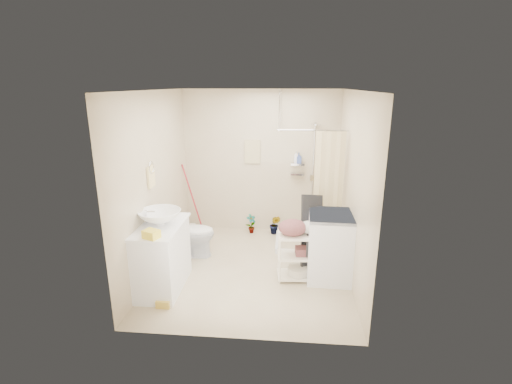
{
  "coord_description": "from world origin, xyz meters",
  "views": [
    {
      "loc": [
        0.51,
        -5.01,
        2.68
      ],
      "look_at": [
        0.03,
        0.25,
        1.14
      ],
      "focal_mm": 26.0,
      "sensor_mm": 36.0,
      "label": 1
    }
  ],
  "objects_px": {
    "laundry_rack": "(299,252)",
    "toilet": "(190,232)",
    "vanity": "(162,257)",
    "washing_machine": "(331,246)"
  },
  "relations": [
    {
      "from": "vanity",
      "to": "toilet",
      "type": "xyz_separation_m",
      "value": [
        0.12,
        1.0,
        -0.06
      ]
    },
    {
      "from": "vanity",
      "to": "laundry_rack",
      "type": "height_order",
      "value": "vanity"
    },
    {
      "from": "vanity",
      "to": "laundry_rack",
      "type": "distance_m",
      "value": 1.89
    },
    {
      "from": "vanity",
      "to": "washing_machine",
      "type": "distance_m",
      "value": 2.35
    },
    {
      "from": "toilet",
      "to": "laundry_rack",
      "type": "height_order",
      "value": "laundry_rack"
    },
    {
      "from": "toilet",
      "to": "vanity",
      "type": "bearing_deg",
      "value": 169.38
    },
    {
      "from": "toilet",
      "to": "washing_machine",
      "type": "relative_size",
      "value": 0.82
    },
    {
      "from": "toilet",
      "to": "washing_machine",
      "type": "xyz_separation_m",
      "value": [
        2.18,
        -0.51,
        0.09
      ]
    },
    {
      "from": "washing_machine",
      "to": "laundry_rack",
      "type": "bearing_deg",
      "value": -167.16
    },
    {
      "from": "laundry_rack",
      "to": "toilet",
      "type": "bearing_deg",
      "value": 156.38
    }
  ]
}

